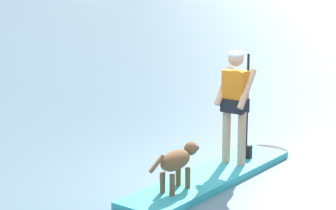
% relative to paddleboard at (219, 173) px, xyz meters
% --- Properties ---
extents(ground_plane, '(400.00, 400.00, 0.00)m').
position_rel_paddleboard_xyz_m(ground_plane, '(-0.22, -0.06, -0.05)').
color(ground_plane, slate).
extents(paddleboard, '(3.58, 1.67, 0.10)m').
position_rel_paddleboard_xyz_m(paddleboard, '(0.00, 0.00, 0.00)').
color(paddleboard, '#33B2BF').
rests_on(paddleboard, ground_plane).
extents(person_paddler, '(0.67, 0.57, 1.66)m').
position_rel_paddleboard_xyz_m(person_paddler, '(0.37, 0.11, 1.00)').
color(person_paddler, tan).
rests_on(person_paddler, paddleboard).
extents(dog, '(1.00, 0.39, 0.57)m').
position_rel_paddleboard_xyz_m(dog, '(-0.95, -0.28, 0.43)').
color(dog, brown).
rests_on(dog, paddleboard).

